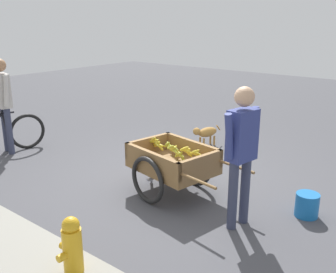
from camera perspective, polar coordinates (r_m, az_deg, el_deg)
ground_plane at (r=5.86m, az=-0.41°, el=-6.55°), size 24.00×24.00×0.00m
fruit_cart at (r=5.31m, az=0.72°, el=-4.00°), size 1.76×1.07×0.74m
vendor_person at (r=4.38m, az=10.76°, el=-1.27°), size 0.26×0.57×1.65m
cyclist_person at (r=7.40m, az=-23.02°, el=5.32°), size 0.51×0.27×1.68m
dog at (r=7.37m, az=5.58°, el=0.60°), size 0.29×0.66×0.40m
fire_hydrant at (r=3.74m, az=-13.85°, el=-15.96°), size 0.25×0.25×0.67m
plastic_bucket at (r=5.12m, az=19.72°, el=-9.44°), size 0.28×0.28×0.30m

